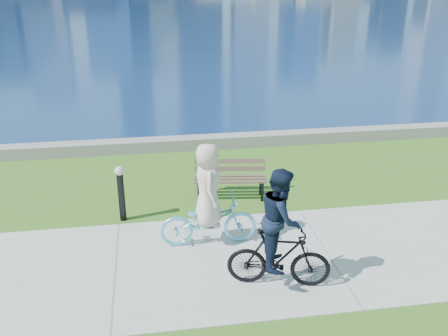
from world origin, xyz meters
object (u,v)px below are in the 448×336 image
Objects in this scene: park_bench at (230,176)px; cyclist_woman at (208,208)px; bollard_lamp at (121,190)px; cyclist_man at (280,239)px.

cyclist_woman is (-0.79, -2.08, 0.26)m from park_bench.
bollard_lamp is at bearing -154.68° from park_bench.
cyclist_man is (0.22, -3.64, 0.40)m from park_bench.
bollard_lamp is 3.93m from cyclist_man.
park_bench is 1.39× the size of bollard_lamp.
cyclist_man reaches higher than park_bench.
cyclist_woman is at bearing 47.50° from cyclist_man.
cyclist_woman reaches higher than park_bench.
park_bench is 0.83× the size of cyclist_woman.
cyclist_man is at bearing -79.03° from park_bench.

